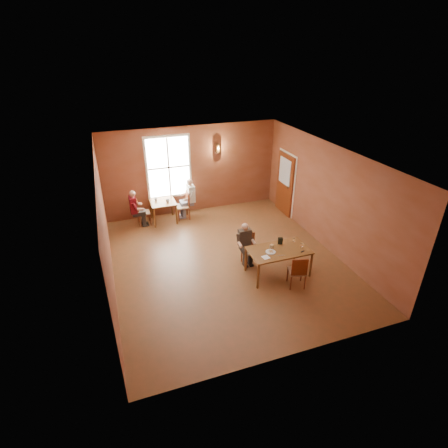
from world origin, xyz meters
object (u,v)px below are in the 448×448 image
object	(u,v)px
chair_diner_white	(182,206)
second_table	(164,211)
main_table	(278,262)
chair_diner_maroon	(144,212)
diner_white	(183,201)
diner_maroon	(142,207)
diner_main	(251,247)
chair_diner_main	(250,250)
chair_empty	(297,271)

from	to	relation	value
chair_diner_white	second_table	bearing A→B (deg)	90.00
main_table	chair_diner_maroon	xyz separation A→B (m)	(-2.87, 3.98, 0.07)
second_table	diner_white	size ratio (longest dim) A/B	0.62
diner_white	diner_maroon	xyz separation A→B (m)	(-1.36, 0.00, -0.04)
second_table	diner_main	bearing A→B (deg)	-62.91
chair_diner_main	second_table	size ratio (longest dim) A/B	1.07
diner_maroon	main_table	bearing A→B (deg)	36.07
main_table	diner_white	world-z (taller)	diner_white
diner_main	chair_empty	xyz separation A→B (m)	(0.70, -1.22, -0.12)
chair_empty	diner_white	size ratio (longest dim) A/B	0.67
chair_empty	chair_diner_maroon	world-z (taller)	chair_empty
chair_diner_main	chair_diner_white	size ratio (longest dim) A/B	0.92
diner_white	chair_diner_maroon	xyz separation A→B (m)	(-1.33, 0.00, -0.22)
chair_empty	chair_diner_main	bearing A→B (deg)	135.07
chair_diner_main	diner_main	xyz separation A→B (m)	(0.00, -0.03, 0.13)
diner_main	chair_empty	distance (m)	1.41
main_table	second_table	bearing A→B (deg)	119.14
diner_main	chair_diner_main	bearing A→B (deg)	-90.00
chair_diner_main	chair_diner_white	bearing A→B (deg)	-72.22
chair_empty	diner_maroon	distance (m)	5.53
diner_main	main_table	bearing A→B (deg)	128.88
diner_main	second_table	xyz separation A→B (m)	(-1.72, 3.36, -0.20)
chair_diner_main	second_table	distance (m)	3.74
second_table	chair_diner_maroon	distance (m)	0.65
diner_white	diner_maroon	bearing A→B (deg)	90.00
second_table	diner_maroon	size ratio (longest dim) A/B	0.66
main_table	chair_diner_maroon	distance (m)	4.90
main_table	chair_diner_white	world-z (taller)	chair_diner_white
chair_diner_maroon	diner_maroon	bearing A→B (deg)	-90.00
chair_diner_white	chair_diner_maroon	xyz separation A→B (m)	(-1.30, 0.00, -0.03)
second_table	chair_diner_maroon	xyz separation A→B (m)	(-0.65, 0.00, 0.08)
chair_empty	chair_diner_white	xyz separation A→B (m)	(-1.77, 4.58, 0.03)
main_table	second_table	xyz separation A→B (m)	(-2.22, 3.98, -0.01)
chair_diner_main	diner_white	xyz separation A→B (m)	(-1.04, 3.33, 0.22)
chair_diner_white	diner_maroon	size ratio (longest dim) A/B	0.77
diner_main	chair_diner_maroon	world-z (taller)	diner_main
chair_diner_white	diner_maroon	xyz separation A→B (m)	(-1.33, 0.00, 0.14)
diner_white	diner_maroon	world-z (taller)	diner_white
main_table	chair_diner_main	bearing A→B (deg)	127.57
chair_diner_main	diner_maroon	distance (m)	4.10
chair_diner_maroon	second_table	bearing A→B (deg)	90.00
main_table	chair_diner_white	distance (m)	4.27
main_table	second_table	size ratio (longest dim) A/B	1.92
diner_maroon	diner_white	bearing A→B (deg)	90.00
diner_white	chair_diner_white	bearing A→B (deg)	90.00
diner_main	chair_empty	world-z (taller)	diner_main
diner_main	diner_maroon	bearing A→B (deg)	-54.47
main_table	chair_empty	size ratio (longest dim) A/B	1.76
chair_diner_main	diner_maroon	size ratio (longest dim) A/B	0.71
main_table	diner_main	bearing A→B (deg)	128.88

